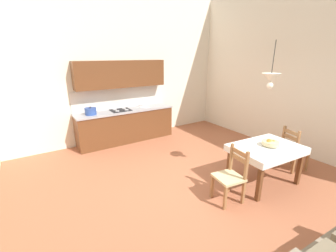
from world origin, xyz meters
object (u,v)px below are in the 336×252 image
Objects in this scene: dining_chair_window_side at (293,150)px; dining_chair_tv_side at (231,176)px; kitchen_cabinetry at (125,111)px; pendant_lamp at (271,78)px; fruit_bowl at (270,143)px; dining_table at (266,153)px.

dining_chair_window_side is 1.00× the size of dining_chair_tv_side.
pendant_lamp is at bearing -67.94° from kitchen_cabinetry.
fruit_bowl is at bearing -68.79° from kitchen_cabinetry.
dining_chair_window_side is 3.10× the size of fruit_bowl.
dining_chair_window_side is 1.79m from pendant_lamp.
fruit_bowl reaches higher than dining_table.
kitchen_cabinetry reaches higher than dining_chair_tv_side.
dining_chair_window_side reaches higher than fruit_bowl.
dining_chair_window_side is at bearing 1.77° from fruit_bowl.
dining_table is 0.21m from fruit_bowl.
pendant_lamp is (0.99, 0.17, 1.52)m from dining_chair_tv_side.
kitchen_cabinetry reaches higher than dining_table.
dining_table is at bearing 1.70° from dining_chair_tv_side.
pendant_lamp reaches higher than dining_chair_tv_side.
pendant_lamp reaches higher than kitchen_cabinetry.
dining_table is (1.32, -3.51, -0.24)m from kitchen_cabinetry.
dining_chair_tv_side is (0.37, -3.54, -0.41)m from kitchen_cabinetry.
dining_chair_tv_side is 3.10× the size of fruit_bowl.
dining_chair_window_side is at bearing -8.00° from pendant_lamp.
pendant_lamp reaches higher than fruit_bowl.
dining_table is 1.64× the size of pendant_lamp.
dining_chair_window_side reaches higher than dining_table.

